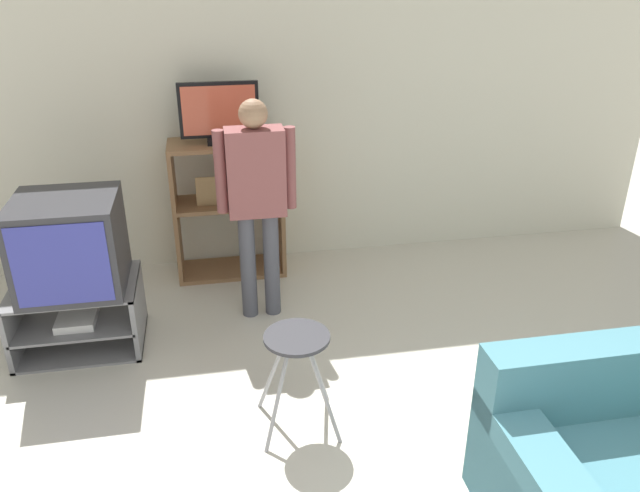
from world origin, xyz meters
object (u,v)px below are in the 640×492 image
(television_flat, at_px, (219,114))
(tv_stand, at_px, (79,315))
(folding_stool, at_px, (297,352))
(media_shelf, at_px, (228,208))
(television_main, at_px, (70,244))
(person_standing_adult, at_px, (257,191))

(television_flat, bearing_deg, tv_stand, -138.95)
(television_flat, distance_m, folding_stool, 2.11)
(media_shelf, bearing_deg, tv_stand, -139.32)
(tv_stand, height_order, television_flat, television_flat)
(television_flat, bearing_deg, television_main, -137.63)
(television_flat, bearing_deg, folding_stool, -81.91)
(television_main, relative_size, television_flat, 1.06)
(tv_stand, height_order, television_main, television_main)
(television_flat, height_order, folding_stool, television_flat)
(tv_stand, relative_size, television_main, 1.27)
(media_shelf, relative_size, person_standing_adult, 0.70)
(folding_stool, bearing_deg, television_flat, 98.09)
(tv_stand, relative_size, person_standing_adult, 0.51)
(television_main, relative_size, media_shelf, 0.57)
(media_shelf, bearing_deg, folding_stool, -82.54)
(media_shelf, xyz_separation_m, folding_stool, (0.25, -1.93, -0.08))
(person_standing_adult, bearing_deg, tv_stand, -171.47)
(media_shelf, relative_size, folding_stool, 1.87)
(television_main, xyz_separation_m, person_standing_adult, (1.18, 0.20, 0.20))
(tv_stand, bearing_deg, television_main, -26.79)
(tv_stand, distance_m, media_shelf, 1.41)
(tv_stand, xyz_separation_m, television_main, (0.03, -0.01, 0.52))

